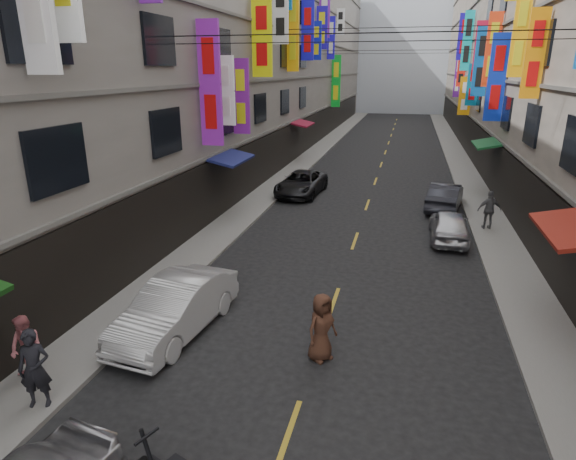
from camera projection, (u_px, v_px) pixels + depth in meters
The scene contains 18 objects.
sidewalk_left at pixel (306, 160), 38.67m from camera, with size 2.00×90.00×0.12m, color slate.
sidewalk_right at pixel (463, 167), 35.92m from camera, with size 2.00×90.00×0.12m, color slate.
building_row_left at pixel (231, 36), 37.05m from camera, with size 10.14×90.00×19.00m.
building_row_right at pixel (575, 30), 31.56m from camera, with size 10.14×90.00×19.00m.
haze_block at pixel (404, 44), 79.83m from camera, with size 18.00×8.00×22.00m, color silver.
shop_signage at pixel (379, 33), 27.98m from camera, with size 14.00×55.00×12.03m.
street_awnings at pixel (335, 162), 21.93m from camera, with size 13.99×35.20×0.41m.
overhead_cables at pixel (377, 31), 23.48m from camera, with size 14.00×38.04×1.24m.
lane_markings at pixel (379, 172), 34.56m from camera, with size 0.12×80.20×0.01m.
scooter_far_right at pixel (439, 227), 21.18m from camera, with size 0.50×1.80×1.14m.
car_left_mid at pixel (176, 308), 13.33m from camera, with size 1.61×4.61×1.52m, color silver.
car_left_far at pixel (301, 183), 28.20m from camera, with size 2.24×4.86×1.35m, color black.
car_right_mid at pixel (449, 225), 20.64m from camera, with size 1.58×3.92×1.33m, color silver.
car_right_far at pixel (445, 196), 25.17m from camera, with size 1.50×4.31×1.42m, color #292A31.
pedestrian_lnear at pixel (35, 369), 10.17m from camera, with size 0.66×0.60×1.80m, color black.
pedestrian_lfar at pixel (26, 348), 11.09m from camera, with size 0.78×0.53×1.60m, color #C5686F.
pedestrian_rfar at pixel (489, 210), 21.70m from camera, with size 1.03×0.59×1.76m, color #5A5A5C.
pedestrian_crossing at pixel (322, 327), 12.04m from camera, with size 0.88×0.60×1.80m, color #4C2B1E.
Camera 1 is at (1.91, 4.35, 7.04)m, focal length 30.00 mm.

